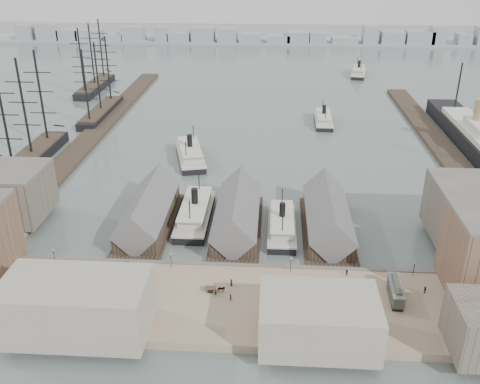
# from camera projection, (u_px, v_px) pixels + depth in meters

# --- Properties ---
(ground) EXTENTS (900.00, 900.00, 0.00)m
(ground) POSITION_uv_depth(u_px,v_px,m) (233.00, 261.00, 141.09)
(ground) COLOR #4E5B58
(ground) RESTS_ON ground
(quay) EXTENTS (180.00, 30.00, 2.00)m
(quay) POSITION_uv_depth(u_px,v_px,m) (226.00, 304.00, 122.60)
(quay) COLOR gray
(quay) RESTS_ON ground
(seawall) EXTENTS (180.00, 1.20, 2.30)m
(seawall) POSITION_uv_depth(u_px,v_px,m) (231.00, 268.00, 135.90)
(seawall) COLOR #59544C
(seawall) RESTS_ON ground
(west_wharf) EXTENTS (10.00, 220.00, 1.60)m
(west_wharf) POSITION_uv_depth(u_px,v_px,m) (96.00, 131.00, 235.08)
(west_wharf) COLOR #2D231C
(west_wharf) RESTS_ON ground
(east_wharf) EXTENTS (10.00, 180.00, 1.60)m
(east_wharf) POSITION_uv_depth(u_px,v_px,m) (440.00, 146.00, 217.49)
(east_wharf) COLOR #2D231C
(east_wharf) RESTS_ON ground
(ferry_shed_west) EXTENTS (14.00, 42.00, 12.60)m
(ferry_shed_west) POSITION_uv_depth(u_px,v_px,m) (148.00, 213.00, 155.89)
(ferry_shed_west) COLOR #2D231C
(ferry_shed_west) RESTS_ON ground
(ferry_shed_center) EXTENTS (14.00, 42.00, 12.60)m
(ferry_shed_center) POSITION_uv_depth(u_px,v_px,m) (237.00, 215.00, 154.37)
(ferry_shed_center) COLOR #2D231C
(ferry_shed_center) RESTS_ON ground
(ferry_shed_east) EXTENTS (14.00, 42.00, 12.60)m
(ferry_shed_east) POSITION_uv_depth(u_px,v_px,m) (328.00, 218.00, 152.84)
(ferry_shed_east) COLOR #2D231C
(ferry_shed_east) RESTS_ON ground
(warehouse_west_back) EXTENTS (26.00, 20.00, 14.00)m
(warehouse_west_back) POSITION_uv_depth(u_px,v_px,m) (1.00, 194.00, 157.63)
(warehouse_west_back) COLOR #60564C
(warehouse_west_back) RESTS_ON west_land
(street_bldg_center) EXTENTS (24.00, 16.00, 10.00)m
(street_bldg_center) POSITION_uv_depth(u_px,v_px,m) (319.00, 320.00, 108.03)
(street_bldg_center) COLOR gray
(street_bldg_center) RESTS_ON quay
(street_bldg_west) EXTENTS (30.00, 16.00, 12.00)m
(street_bldg_west) POSITION_uv_depth(u_px,v_px,m) (76.00, 306.00, 110.54)
(street_bldg_west) COLOR gray
(street_bldg_west) RESTS_ON quay
(lamp_post_far_w) EXTENTS (0.44, 0.44, 3.92)m
(lamp_post_far_w) POSITION_uv_depth(u_px,v_px,m) (54.00, 253.00, 135.40)
(lamp_post_far_w) COLOR black
(lamp_post_far_w) RESTS_ON quay
(lamp_post_near_w) EXTENTS (0.44, 0.44, 3.92)m
(lamp_post_near_w) POSITION_uv_depth(u_px,v_px,m) (171.00, 258.00, 133.64)
(lamp_post_near_w) COLOR black
(lamp_post_near_w) RESTS_ON quay
(lamp_post_near_e) EXTENTS (0.44, 0.44, 3.92)m
(lamp_post_near_e) POSITION_uv_depth(u_px,v_px,m) (291.00, 262.00, 131.88)
(lamp_post_near_e) COLOR black
(lamp_post_near_e) RESTS_ON quay
(lamp_post_far_e) EXTENTS (0.44, 0.44, 3.92)m
(lamp_post_far_e) POSITION_uv_depth(u_px,v_px,m) (414.00, 266.00, 130.13)
(lamp_post_far_e) COLOR black
(lamp_post_far_e) RESTS_ON quay
(far_shore) EXTENTS (500.00, 40.00, 15.72)m
(far_shore) POSITION_uv_depth(u_px,v_px,m) (261.00, 39.00, 441.43)
(far_shore) COLOR gray
(far_shore) RESTS_ON ground
(ferry_docked_west) EXTENTS (9.19, 30.64, 10.94)m
(ferry_docked_west) POSITION_uv_depth(u_px,v_px,m) (195.00, 212.00, 160.73)
(ferry_docked_west) COLOR black
(ferry_docked_west) RESTS_ON ground
(ferry_docked_east) EXTENTS (8.03, 26.77, 9.56)m
(ferry_docked_east) POSITION_uv_depth(u_px,v_px,m) (282.00, 224.00, 154.57)
(ferry_docked_east) COLOR black
(ferry_docked_east) RESTS_ON ground
(ferry_open_near) EXTENTS (16.39, 31.72, 10.86)m
(ferry_open_near) POSITION_uv_depth(u_px,v_px,m) (190.00, 154.00, 205.10)
(ferry_open_near) COLOR black
(ferry_open_near) RESTS_ON ground
(ferry_open_mid) EXTENTS (8.17, 25.84, 9.18)m
(ferry_open_mid) POSITION_uv_depth(u_px,v_px,m) (323.00, 119.00, 246.86)
(ferry_open_mid) COLOR black
(ferry_open_mid) RESTS_ON ground
(ferry_open_far) EXTENTS (13.00, 28.57, 9.84)m
(ferry_open_far) POSITION_uv_depth(u_px,v_px,m) (358.00, 72.00, 335.47)
(ferry_open_far) COLOR black
(ferry_open_far) RESTS_ON ground
(sailing_ship_near) EXTENTS (9.60, 66.16, 39.48)m
(sailing_ship_near) POSITION_uv_depth(u_px,v_px,m) (23.00, 163.00, 195.78)
(sailing_ship_near) COLOR black
(sailing_ship_near) RESTS_ON ground
(sailing_ship_mid) EXTENTS (8.47, 48.91, 34.80)m
(sailing_ship_mid) POSITION_uv_depth(u_px,v_px,m) (101.00, 111.00, 257.29)
(sailing_ship_mid) COLOR black
(sailing_ship_mid) RESTS_ON ground
(sailing_ship_far) EXTENTS (8.87, 49.28, 36.47)m
(sailing_ship_far) POSITION_uv_depth(u_px,v_px,m) (95.00, 85.00, 302.77)
(sailing_ship_far) COLOR black
(sailing_ship_far) RESTS_ON ground
(ocean_steamer) EXTENTS (13.65, 99.72, 19.94)m
(ocean_steamer) POSITION_uv_depth(u_px,v_px,m) (475.00, 137.00, 217.69)
(ocean_steamer) COLOR black
(ocean_steamer) RESTS_ON ground
(tram) EXTENTS (3.33, 10.78, 3.79)m
(tram) POSITION_uv_depth(u_px,v_px,m) (396.00, 292.00, 121.97)
(tram) COLOR black
(tram) RESTS_ON quay
(horse_cart_left) EXTENTS (4.54, 3.97, 1.66)m
(horse_cart_left) POSITION_uv_depth(u_px,v_px,m) (54.00, 280.00, 127.92)
(horse_cart_left) COLOR black
(horse_cart_left) RESTS_ON quay
(horse_cart_center) EXTENTS (4.84, 1.55, 1.55)m
(horse_cart_center) POSITION_uv_depth(u_px,v_px,m) (218.00, 289.00, 124.77)
(horse_cart_center) COLOR black
(horse_cart_center) RESTS_ON quay
(horse_cart_right) EXTENTS (4.74, 2.85, 1.44)m
(horse_cart_right) POSITION_uv_depth(u_px,v_px,m) (320.00, 307.00, 118.61)
(horse_cart_right) COLOR black
(horse_cart_right) RESTS_ON quay
(pedestrian_0) EXTENTS (0.82, 0.75, 1.82)m
(pedestrian_0) POSITION_uv_depth(u_px,v_px,m) (51.00, 276.00, 129.58)
(pedestrian_0) COLOR black
(pedestrian_0) RESTS_ON quay
(pedestrian_1) EXTENTS (1.04, 1.07, 1.74)m
(pedestrian_1) POSITION_uv_depth(u_px,v_px,m) (34.00, 287.00, 125.33)
(pedestrian_1) COLOR black
(pedestrian_1) RESTS_ON quay
(pedestrian_2) EXTENTS (1.12, 1.30, 1.74)m
(pedestrian_2) POSITION_uv_depth(u_px,v_px,m) (127.00, 264.00, 134.16)
(pedestrian_2) COLOR black
(pedestrian_2) RESTS_ON quay
(pedestrian_3) EXTENTS (0.93, 1.08, 1.74)m
(pedestrian_3) POSITION_uv_depth(u_px,v_px,m) (135.00, 303.00, 119.87)
(pedestrian_3) COLOR black
(pedestrian_3) RESTS_ON quay
(pedestrian_4) EXTENTS (0.69, 0.94, 1.76)m
(pedestrian_4) POSITION_uv_depth(u_px,v_px,m) (231.00, 282.00, 127.06)
(pedestrian_4) COLOR black
(pedestrian_4) RESTS_ON quay
(pedestrian_5) EXTENTS (0.80, 0.79, 1.79)m
(pedestrian_5) POSITION_uv_depth(u_px,v_px,m) (231.00, 297.00, 121.68)
(pedestrian_5) COLOR black
(pedestrian_5) RESTS_ON quay
(pedestrian_6) EXTENTS (0.98, 1.04, 1.70)m
(pedestrian_6) POSITION_uv_depth(u_px,v_px,m) (347.00, 272.00, 130.97)
(pedestrian_6) COLOR black
(pedestrian_6) RESTS_ON quay
(pedestrian_7) EXTENTS (1.31, 1.09, 1.76)m
(pedestrian_7) POSITION_uv_depth(u_px,v_px,m) (331.00, 304.00, 119.39)
(pedestrian_7) COLOR black
(pedestrian_7) RESTS_ON quay
(pedestrian_8) EXTENTS (0.77, 1.14, 1.80)m
(pedestrian_8) POSITION_uv_depth(u_px,v_px,m) (425.00, 290.00, 124.44)
(pedestrian_8) COLOR black
(pedestrian_8) RESTS_ON quay
(pedestrian_10) EXTENTS (0.93, 0.91, 1.61)m
(pedestrian_10) POSITION_uv_depth(u_px,v_px,m) (29.00, 298.00, 121.60)
(pedestrian_10) COLOR black
(pedestrian_10) RESTS_ON quay
(pedestrian_11) EXTENTS (0.77, 0.81, 1.80)m
(pedestrian_11) POSITION_uv_depth(u_px,v_px,m) (216.00, 292.00, 123.45)
(pedestrian_11) COLOR black
(pedestrian_11) RESTS_ON quay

